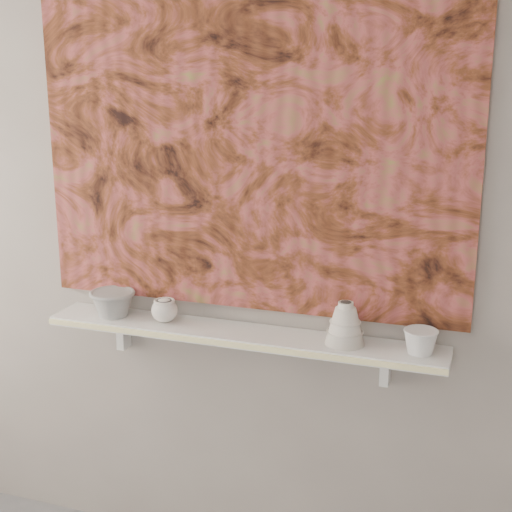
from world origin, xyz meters
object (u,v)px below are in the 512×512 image
at_px(cup_cream, 164,310).
at_px(bowl_white, 421,341).
at_px(painting, 247,149).
at_px(bowl_grey, 113,303).
at_px(bell_vessel, 345,323).
at_px(shelf, 240,335).

relative_size(cup_cream, bowl_white, 0.85).
bearing_deg(cup_cream, painting, 15.83).
relative_size(bowl_grey, bell_vessel, 1.16).
distance_m(painting, cup_cream, 0.64).
distance_m(painting, bowl_white, 0.83).
height_order(cup_cream, bell_vessel, bell_vessel).
bearing_deg(bowl_white, bowl_grey, 180.00).
distance_m(shelf, bowl_grey, 0.49).
bearing_deg(painting, cup_cream, -164.17).
bearing_deg(painting, bell_vessel, -12.51).
bearing_deg(bowl_white, bell_vessel, 180.00).
distance_m(bowl_grey, cup_cream, 0.21).
bearing_deg(painting, bowl_grey, -170.68).
height_order(shelf, bowl_grey, bowl_grey).
bearing_deg(bell_vessel, bowl_grey, 180.00).
relative_size(painting, bowl_white, 13.79).
bearing_deg(bell_vessel, shelf, 180.00).
height_order(bowl_grey, bowl_white, bowl_grey).
distance_m(bowl_grey, bell_vessel, 0.85).
bearing_deg(shelf, cup_cream, 180.00).
distance_m(cup_cream, bell_vessel, 0.65).
height_order(bowl_grey, cup_cream, bowl_grey).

